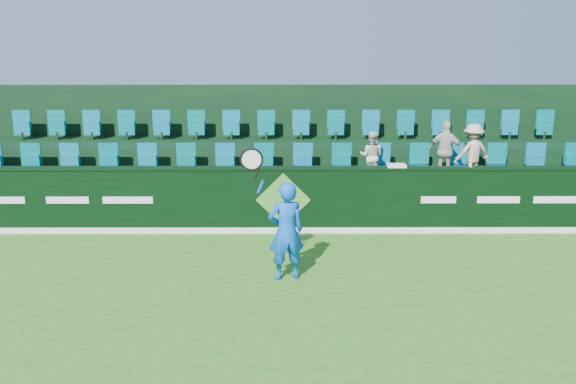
{
  "coord_description": "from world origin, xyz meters",
  "views": [
    {
      "loc": [
        0.05,
        -8.43,
        4.1
      ],
      "look_at": [
        0.09,
        2.8,
        1.15
      ],
      "focal_mm": 40.0,
      "sensor_mm": 36.0,
      "label": 1
    }
  ],
  "objects_px": {
    "tennis_player": "(286,230)",
    "spectator_middle": "(446,151)",
    "spectator_right": "(472,152)",
    "drinks_bottle": "(471,162)",
    "towel": "(396,166)",
    "spectator_left": "(372,156)"
  },
  "relations": [
    {
      "from": "spectator_left",
      "to": "spectator_right",
      "type": "xyz_separation_m",
      "value": [
        2.17,
        0.0,
        0.08
      ]
    },
    {
      "from": "towel",
      "to": "spectator_left",
      "type": "bearing_deg",
      "value": 107.35
    },
    {
      "from": "tennis_player",
      "to": "towel",
      "type": "height_order",
      "value": "tennis_player"
    },
    {
      "from": "towel",
      "to": "spectator_right",
      "type": "bearing_deg",
      "value": 31.56
    },
    {
      "from": "spectator_right",
      "to": "drinks_bottle",
      "type": "relative_size",
      "value": 6.59
    },
    {
      "from": "spectator_left",
      "to": "spectator_middle",
      "type": "xyz_separation_m",
      "value": [
        1.59,
        0.0,
        0.11
      ]
    },
    {
      "from": "spectator_right",
      "to": "tennis_player",
      "type": "bearing_deg",
      "value": 27.19
    },
    {
      "from": "spectator_left",
      "to": "spectator_right",
      "type": "distance_m",
      "value": 2.17
    },
    {
      "from": "spectator_right",
      "to": "towel",
      "type": "distance_m",
      "value": 2.14
    },
    {
      "from": "tennis_player",
      "to": "towel",
      "type": "distance_m",
      "value": 3.36
    },
    {
      "from": "spectator_right",
      "to": "towel",
      "type": "xyz_separation_m",
      "value": [
        -1.82,
        -1.12,
        -0.04
      ]
    },
    {
      "from": "tennis_player",
      "to": "towel",
      "type": "relative_size",
      "value": 6.29
    },
    {
      "from": "spectator_left",
      "to": "drinks_bottle",
      "type": "xyz_separation_m",
      "value": [
        1.82,
        -1.12,
        0.1
      ]
    },
    {
      "from": "spectator_right",
      "to": "spectator_middle",
      "type": "bearing_deg",
      "value": -14.56
    },
    {
      "from": "spectator_left",
      "to": "spectator_middle",
      "type": "bearing_deg",
      "value": -162.16
    },
    {
      "from": "spectator_right",
      "to": "spectator_left",
      "type": "bearing_deg",
      "value": -14.56
    },
    {
      "from": "tennis_player",
      "to": "spectator_middle",
      "type": "relative_size",
      "value": 1.75
    },
    {
      "from": "spectator_middle",
      "to": "drinks_bottle",
      "type": "height_order",
      "value": "spectator_middle"
    },
    {
      "from": "spectator_right",
      "to": "towel",
      "type": "relative_size",
      "value": 3.41
    },
    {
      "from": "spectator_middle",
      "to": "towel",
      "type": "height_order",
      "value": "spectator_middle"
    },
    {
      "from": "drinks_bottle",
      "to": "towel",
      "type": "bearing_deg",
      "value": 180.0
    },
    {
      "from": "spectator_left",
      "to": "spectator_right",
      "type": "relative_size",
      "value": 0.87
    }
  ]
}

